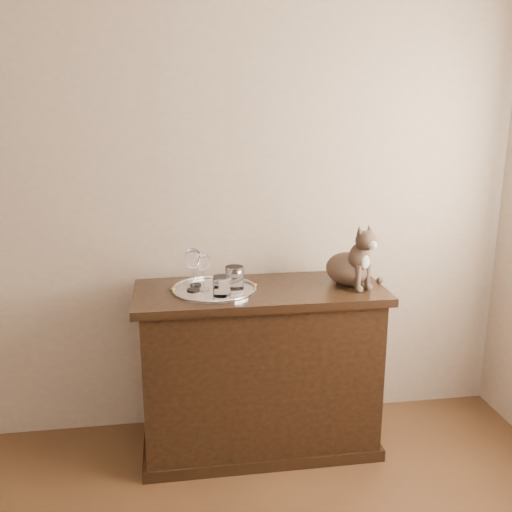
{
  "coord_description": "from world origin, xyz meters",
  "views": [
    {
      "loc": [
        0.19,
        -0.64,
        1.7
      ],
      "look_at": [
        0.58,
        1.95,
        1.01
      ],
      "focal_mm": 40.0,
      "sensor_mm": 36.0,
      "label": 1
    }
  ],
  "objects": [
    {
      "name": "tray",
      "position": [
        0.38,
        1.93,
        0.85
      ],
      "size": [
        0.4,
        0.4,
        0.01
      ],
      "primitive_type": "cylinder",
      "color": "silver",
      "rests_on": "sideboard"
    },
    {
      "name": "tumbler_b",
      "position": [
        0.41,
        1.84,
        0.9
      ],
      "size": [
        0.08,
        0.08,
        0.09
      ],
      "primitive_type": "cylinder",
      "color": "silver",
      "rests_on": "tray"
    },
    {
      "name": "wall_back",
      "position": [
        0.0,
        2.25,
        1.35
      ],
      "size": [
        4.0,
        0.1,
        2.7
      ],
      "primitive_type": "cube",
      "color": "tan",
      "rests_on": "ground"
    },
    {
      "name": "tumbler_c",
      "position": [
        0.48,
        1.97,
        0.91
      ],
      "size": [
        0.09,
        0.09,
        0.1
      ],
      "primitive_type": "cylinder",
      "color": "white",
      "rests_on": "tray"
    },
    {
      "name": "wine_glass_d",
      "position": [
        0.33,
        1.94,
        0.95
      ],
      "size": [
        0.07,
        0.07,
        0.18
      ],
      "primitive_type": null,
      "color": "white",
      "rests_on": "tray"
    },
    {
      "name": "sideboard",
      "position": [
        0.6,
        1.94,
        0.42
      ],
      "size": [
        1.2,
        0.5,
        0.85
      ],
      "primitive_type": null,
      "color": "black",
      "rests_on": "ground"
    },
    {
      "name": "tumbler_a",
      "position": [
        0.47,
        1.88,
        0.91
      ],
      "size": [
        0.09,
        0.09,
        0.1
      ],
      "primitive_type": "cylinder",
      "color": "white",
      "rests_on": "tray"
    },
    {
      "name": "wine_glass_a",
      "position": [
        0.3,
        2.02,
        0.95
      ],
      "size": [
        0.07,
        0.07,
        0.18
      ],
      "primitive_type": null,
      "color": "white",
      "rests_on": "tray"
    },
    {
      "name": "wine_glass_c",
      "position": [
        0.28,
        1.94,
        0.96
      ],
      "size": [
        0.08,
        0.08,
        0.2
      ],
      "primitive_type": null,
      "color": "silver",
      "rests_on": "tray"
    },
    {
      "name": "cat",
      "position": [
        1.04,
        1.95,
        1.01
      ],
      "size": [
        0.4,
        0.39,
        0.31
      ],
      "primitive_type": null,
      "rotation": [
        0.0,
        0.0,
        0.38
      ],
      "color": "brown",
      "rests_on": "sideboard"
    }
  ]
}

